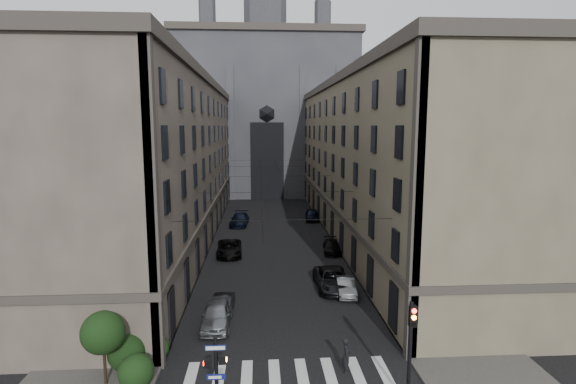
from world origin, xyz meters
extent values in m
cube|color=#383533|center=(-10.50, 36.00, 0.07)|extent=(7.00, 80.00, 0.15)
cube|color=#383533|center=(10.50, 36.00, 0.07)|extent=(7.00, 80.00, 0.15)
cube|color=beige|center=(0.00, 5.00, 0.01)|extent=(11.00, 3.20, 0.01)
cube|color=#463D35|center=(-13.50, 36.00, 9.00)|extent=(13.00, 60.00, 18.00)
cube|color=#38332D|center=(-13.50, 36.00, 18.40)|extent=(13.60, 60.60, 0.90)
cube|color=#38332D|center=(-13.50, 36.00, 4.20)|extent=(13.40, 60.30, 0.50)
cube|color=brown|center=(13.50, 36.00, 9.00)|extent=(13.00, 60.00, 18.00)
cube|color=#38332D|center=(13.50, 36.00, 18.40)|extent=(13.60, 60.60, 0.90)
cube|color=#38332D|center=(13.50, 36.00, 4.20)|extent=(13.40, 60.30, 0.50)
cube|color=#2D2D33|center=(0.00, 75.00, 15.00)|extent=(34.00, 22.00, 30.00)
cube|color=#38332D|center=(0.00, 75.00, 30.50)|extent=(35.00, 23.00, 1.20)
cylinder|color=#2D2D33|center=(0.00, 75.00, 37.00)|extent=(8.40, 8.40, 14.00)
cone|color=#2D2D33|center=(-11.00, 72.00, 36.50)|extent=(3.20, 3.20, 13.00)
cone|color=#2D2D33|center=(11.00, 72.00, 36.50)|extent=(3.20, 3.20, 13.00)
cube|color=black|center=(0.00, 63.95, 7.00)|extent=(6.00, 0.30, 14.00)
cylinder|color=black|center=(-3.50, 1.50, 2.00)|extent=(0.18, 0.18, 4.00)
cube|color=orange|center=(-3.22, 1.50, 2.90)|extent=(0.34, 0.24, 0.38)
cube|color=#FF0C07|center=(-3.88, 1.60, 2.70)|extent=(0.34, 0.24, 0.38)
cube|color=navy|center=(-3.50, 1.37, 3.55)|extent=(0.95, 0.05, 0.24)
cube|color=navy|center=(-3.50, 1.37, 2.15)|extent=(0.85, 0.05, 0.27)
cylinder|color=black|center=(5.60, 2.00, 2.60)|extent=(0.20, 0.20, 5.20)
cube|color=black|center=(5.60, 1.78, 4.60)|extent=(0.34, 0.30, 1.00)
cylinder|color=#FF0C07|center=(5.60, 1.62, 4.92)|extent=(0.22, 0.05, 0.22)
cylinder|color=orange|center=(5.60, 1.62, 4.60)|extent=(0.22, 0.05, 0.22)
cylinder|color=black|center=(5.60, 1.62, 4.28)|extent=(0.22, 0.05, 0.22)
sphere|color=black|center=(-7.80, 4.00, 1.05)|extent=(1.80, 1.80, 1.80)
sphere|color=black|center=(-8.80, 5.80, 1.15)|extent=(2.00, 2.00, 2.00)
sphere|color=black|center=(-7.40, 6.80, 0.85)|extent=(1.40, 1.40, 1.40)
cylinder|color=black|center=(-9.50, 4.50, 1.35)|extent=(0.16, 0.16, 2.40)
sphere|color=black|center=(-9.50, 4.50, 2.95)|extent=(2.20, 2.20, 2.20)
cylinder|color=black|center=(0.00, 10.00, 7.50)|extent=(14.00, 0.03, 0.03)
cylinder|color=black|center=(0.00, 22.00, 7.50)|extent=(14.00, 0.03, 0.03)
cylinder|color=black|center=(0.00, 35.00, 7.50)|extent=(14.00, 0.03, 0.03)
cylinder|color=black|center=(0.00, 48.00, 7.50)|extent=(14.00, 0.03, 0.03)
cylinder|color=black|center=(0.00, 60.00, 7.50)|extent=(14.00, 0.03, 0.03)
cylinder|color=black|center=(-1.30, 36.00, 7.10)|extent=(0.03, 60.00, 0.03)
cylinder|color=black|center=(1.30, 36.00, 7.10)|extent=(0.03, 60.00, 0.03)
imported|color=gray|center=(-4.42, 11.30, 0.81)|extent=(1.99, 4.78, 1.62)
imported|color=black|center=(-4.20, 13.18, 0.65)|extent=(1.65, 4.02, 1.30)
imported|color=black|center=(-4.65, 28.04, 0.76)|extent=(2.79, 5.61, 1.53)
imported|color=black|center=(-4.20, 42.32, 0.81)|extent=(2.64, 5.72, 1.62)
imported|color=gray|center=(5.33, 16.39, 0.66)|extent=(1.64, 4.08, 1.32)
imported|color=black|center=(4.49, 17.73, 0.81)|extent=(2.74, 5.85, 1.62)
imported|color=black|center=(6.20, 28.44, 0.64)|extent=(2.22, 4.59, 1.29)
imported|color=black|center=(6.03, 45.00, 0.80)|extent=(2.22, 4.84, 1.61)
imported|color=black|center=(3.18, 5.06, 0.97)|extent=(0.60, 0.79, 1.94)
camera|label=1|loc=(-1.48, -17.60, 13.36)|focal=28.00mm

